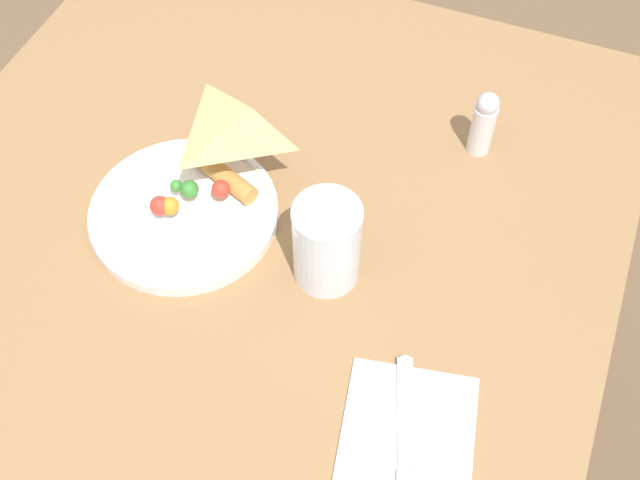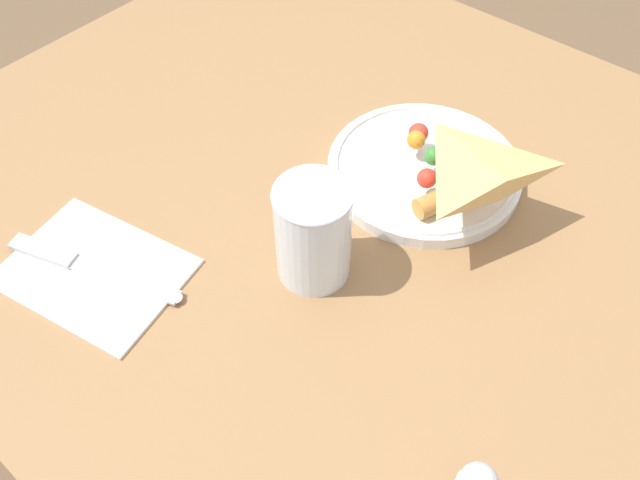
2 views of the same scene
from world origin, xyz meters
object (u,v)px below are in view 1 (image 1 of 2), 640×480
object	(u,v)px
plate_pizza	(186,208)
salt_shaker	(484,122)
milk_glass	(327,244)
butter_knife	(406,459)
napkin_folded	(406,450)
dining_table	(237,305)

from	to	relation	value
plate_pizza	salt_shaker	xyz separation A→B (m)	(0.24, -0.30, 0.03)
milk_glass	butter_knife	world-z (taller)	milk_glass
plate_pizza	salt_shaker	world-z (taller)	salt_shaker
salt_shaker	milk_glass	bearing A→B (deg)	155.57
milk_glass	plate_pizza	bearing A→B (deg)	85.86
milk_glass	napkin_folded	size ratio (longest dim) A/B	0.56
milk_glass	napkin_folded	xyz separation A→B (m)	(-0.17, -0.15, -0.05)
plate_pizza	napkin_folded	world-z (taller)	plate_pizza
plate_pizza	napkin_folded	distance (m)	0.39
butter_knife	dining_table	bearing A→B (deg)	41.50
napkin_folded	salt_shaker	size ratio (longest dim) A/B	2.15
dining_table	plate_pizza	size ratio (longest dim) A/B	4.68
milk_glass	butter_knife	bearing A→B (deg)	-139.47
milk_glass	salt_shaker	size ratio (longest dim) A/B	1.21
butter_knife	milk_glass	bearing A→B (deg)	21.92
dining_table	butter_knife	xyz separation A→B (m)	(-0.15, -0.27, 0.11)
dining_table	plate_pizza	xyz separation A→B (m)	(0.04, 0.08, 0.11)
milk_glass	butter_knife	xyz separation A→B (m)	(-0.18, -0.16, -0.05)
napkin_folded	salt_shaker	xyz separation A→B (m)	(0.42, 0.04, 0.05)
dining_table	butter_knife	distance (m)	0.33
napkin_folded	butter_knife	size ratio (longest dim) A/B	1.02
dining_table	napkin_folded	size ratio (longest dim) A/B	5.21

